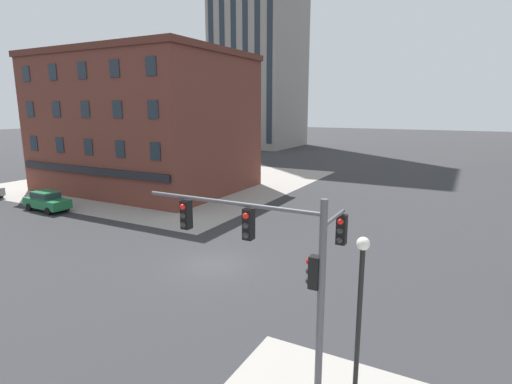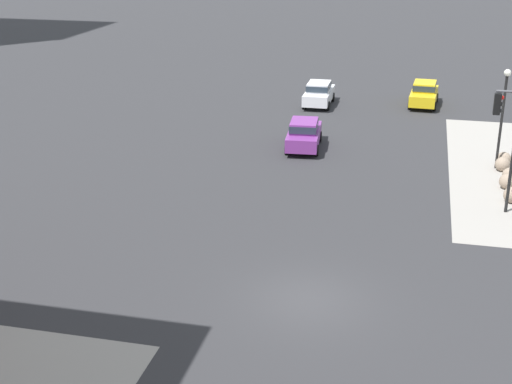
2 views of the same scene
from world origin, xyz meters
The scene contains 6 objects.
ground_plane centered at (0.00, 0.00, 0.00)m, with size 320.00×320.00×0.00m, color #2D2D30.
sidewalk_far_corner centered at (-20.00, 20.00, 0.00)m, with size 32.00×32.00×0.02m, color gray.
traffic_signal_main centered at (8.03, -7.90, 4.27)m, with size 5.88×2.09×6.43m.
street_lamp_corner_near centered at (10.00, -7.42, 3.36)m, with size 0.36×0.36×5.36m.
car_cross_eastbound centered at (-19.46, 3.47, 0.92)m, with size 4.48×2.05×1.68m.
storefront_block_near_corner centered at (-19.16, 15.61, 7.16)m, with size 20.73×15.63×14.29m.
Camera 1 is at (12.26, -17.61, 8.68)m, focal length 28.16 mm.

